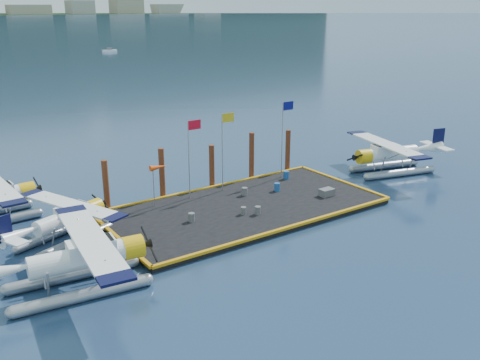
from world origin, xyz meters
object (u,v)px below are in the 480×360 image
Objects in this scene: seaplane_b at (68,220)px; crate at (327,192)px; drum_3 at (243,211)px; drum_4 at (286,175)px; piling_4 at (288,152)px; drum_5 at (245,192)px; flagpole_red at (191,147)px; windsock at (159,168)px; seaplane_a at (84,261)px; drum_0 at (192,217)px; flagpole_blue at (284,128)px; piling_3 at (252,157)px; drum_1 at (258,210)px; flagpole_yellow at (224,140)px; drum_2 at (277,187)px; piling_1 at (162,175)px; seaplane_d at (389,156)px; piling_2 at (212,168)px; piling_0 at (106,187)px.

seaplane_b is 19.27m from crate.
drum_3 is at bearing 49.84° from seaplane_b.
piling_4 is at bearing 48.61° from drum_4.
drum_5 is 5.48m from flagpole_red.
crate is 0.36× the size of windsock.
seaplane_a is 12.95m from drum_3.
seaplane_a reaches higher than drum_0.
flagpole_blue is 3.72m from piling_3.
drum_1 is 0.94× the size of drum_5.
drum_0 is 7.88m from flagpole_yellow.
drum_5 is (-2.73, 0.61, -0.01)m from drum_2.
piling_1 is (1.03, 1.60, -1.13)m from windsock.
drum_1 is 0.15× the size of piling_4.
drum_3 is at bearing -52.47° from windsock.
crate is at bearing 116.88° from seaplane_d.
drum_5 is at bearing -132.24° from piling_3.
seaplane_a is 2.49× the size of piling_3.
flagpole_yellow reaches higher than drum_2.
flagpole_yellow is (-3.30, 2.56, 3.78)m from drum_2.
drum_4 is at bearing -101.02° from flagpole_blue.
piling_2 is at bearing 81.35° from seaplane_b.
seaplane_d is 18.85m from flagpole_red.
drum_1 is at bearing -70.33° from flagpole_red.
flagpole_blue is 1.55× the size of piling_1.
flagpole_yellow is at bearing 126.28° from seaplane_a.
drum_5 is 6.51m from piling_1.
drum_4 is 1.08× the size of drum_5.
drum_4 is 0.11× the size of flagpole_yellow.
drum_0 is 0.10× the size of flagpole_red.
seaplane_a is at bearing -136.00° from windsock.
drum_4 is at bearing 88.76° from crate.
drum_1 is at bearing -143.35° from drum_2.
drum_0 is 6.12m from flagpole_red.
seaplane_d is 9.81m from crate.
flagpole_blue is (7.77, 5.14, 4.01)m from drum_3.
flagpole_blue is (5.42, 1.95, 3.97)m from drum_5.
piling_1 is at bearing 180.00° from piling_2.
drum_5 is at bearing 144.61° from crate.
seaplane_a is 12.03m from windsock.
drum_5 is at bearing -17.22° from windsock.
piling_1 is (4.50, 0.00, 0.10)m from piling_0.
piling_2 is 0.95× the size of piling_4.
seaplane_a is 16.35× the size of drum_2.
seaplane_b is at bearing -169.58° from piling_3.
drum_5 is 7.00m from flagpole_blue.
drum_5 is 3.82m from piling_2.
piling_0 reaches higher than drum_1.
drum_1 is 7.46m from piling_2.
seaplane_a is at bearing -32.83° from seaplane_b.
crate is (5.20, -3.69, -0.04)m from drum_5.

